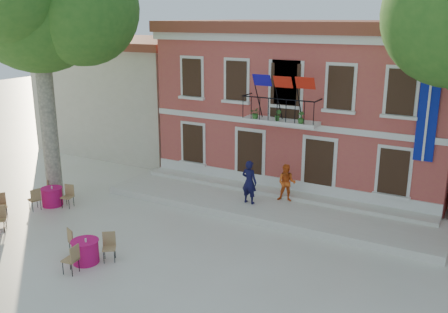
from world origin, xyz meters
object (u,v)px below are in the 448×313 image
at_px(pedestrian_navy, 249,182).
at_px(cafe_table_3, 52,196).
at_px(plane_tree_west, 37,3).
at_px(cafe_table_1, 85,250).
at_px(pedestrian_orange, 287,183).

xyz_separation_m(pedestrian_navy, cafe_table_3, (-7.46, -3.61, -0.78)).
xyz_separation_m(plane_tree_west, cafe_table_1, (5.40, -3.72, -7.79)).
xyz_separation_m(pedestrian_navy, cafe_table_1, (-2.57, -6.68, -0.78)).
bearing_deg(plane_tree_west, cafe_table_1, -34.59).
relative_size(plane_tree_west, pedestrian_orange, 7.10).
relative_size(plane_tree_west, cafe_table_3, 6.08).
distance_m(pedestrian_navy, pedestrian_orange, 1.58).
distance_m(plane_tree_west, pedestrian_navy, 11.02).
height_order(pedestrian_navy, cafe_table_3, pedestrian_navy).
bearing_deg(plane_tree_west, cafe_table_3, -51.66).
bearing_deg(plane_tree_west, pedestrian_navy, 20.37).
bearing_deg(pedestrian_orange, plane_tree_west, -170.03).
bearing_deg(pedestrian_orange, cafe_table_3, -165.36).
distance_m(plane_tree_west, cafe_table_1, 10.18).
relative_size(pedestrian_orange, cafe_table_1, 0.84).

